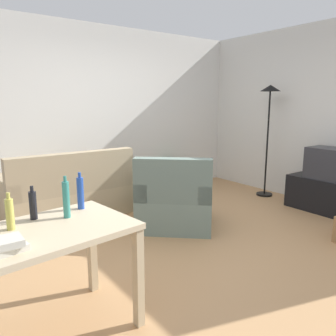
{
  "coord_description": "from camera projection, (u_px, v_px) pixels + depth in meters",
  "views": [
    {
      "loc": [
        -2.27,
        -2.73,
        1.55
      ],
      "look_at": [
        0.1,
        0.5,
        0.75
      ],
      "focal_mm": 35.66,
      "sensor_mm": 36.0,
      "label": 1
    }
  ],
  "objects": [
    {
      "name": "ground_plane",
      "position": [
        187.0,
        242.0,
        3.78
      ],
      "size": [
        5.2,
        4.4,
        0.02
      ],
      "primitive_type": "cube",
      "color": "tan"
    },
    {
      "name": "wall_rear",
      "position": [
        99.0,
        114.0,
        5.25
      ],
      "size": [
        5.2,
        0.1,
        2.7
      ],
      "primitive_type": "cube",
      "color": "silver",
      "rests_on": "ground_plane"
    },
    {
      "name": "wall_right",
      "position": [
        321.0,
        115.0,
        5.02
      ],
      "size": [
        0.1,
        4.4,
        2.7
      ],
      "primitive_type": "cube",
      "color": "silver",
      "rests_on": "ground_plane"
    },
    {
      "name": "couch",
      "position": [
        68.0,
        195.0,
        4.52
      ],
      "size": [
        1.63,
        0.84,
        0.92
      ],
      "rotation": [
        0.0,
        0.0,
        3.14
      ],
      "color": "tan",
      "rests_on": "ground_plane"
    },
    {
      "name": "tv_stand",
      "position": [
        328.0,
        196.0,
        4.72
      ],
      "size": [
        0.44,
        1.1,
        0.48
      ],
      "rotation": [
        0.0,
        0.0,
        1.57
      ],
      "color": "black",
      "rests_on": "ground_plane"
    },
    {
      "name": "tv",
      "position": [
        331.0,
        164.0,
        4.63
      ],
      "size": [
        0.41,
        0.6,
        0.44
      ],
      "rotation": [
        0.0,
        0.0,
        1.57
      ],
      "color": "#2D2D33",
      "rests_on": "tv_stand"
    },
    {
      "name": "torchiere_lamp",
      "position": [
        269.0,
        110.0,
        5.35
      ],
      "size": [
        0.32,
        0.32,
        1.81
      ],
      "color": "black",
      "rests_on": "ground_plane"
    },
    {
      "name": "desk",
      "position": [
        36.0,
        248.0,
        2.08
      ],
      "size": [
        1.27,
        0.84,
        0.76
      ],
      "rotation": [
        0.0,
        0.0,
        0.12
      ],
      "color": "#C6B28E",
      "rests_on": "ground_plane"
    },
    {
      "name": "potted_plant",
      "position": [
        175.0,
        171.0,
        5.96
      ],
      "size": [
        0.36,
        0.36,
        0.57
      ],
      "color": "brown",
      "rests_on": "ground_plane"
    },
    {
      "name": "armchair",
      "position": [
        175.0,
        202.0,
        4.16
      ],
      "size": [
        1.23,
        1.23,
        0.92
      ],
      "rotation": [
        0.0,
        0.0,
        2.4
      ],
      "color": "slate",
      "rests_on": "ground_plane"
    },
    {
      "name": "bottle_squat",
      "position": [
        10.0,
        214.0,
        2.08
      ],
      "size": [
        0.05,
        0.05,
        0.24
      ],
      "color": "#BCB24C",
      "rests_on": "desk"
    },
    {
      "name": "bottle_dark",
      "position": [
        33.0,
        205.0,
        2.26
      ],
      "size": [
        0.05,
        0.05,
        0.23
      ],
      "color": "black",
      "rests_on": "desk"
    },
    {
      "name": "bottle_tall",
      "position": [
        66.0,
        199.0,
        2.29
      ],
      "size": [
        0.05,
        0.05,
        0.3
      ],
      "color": "teal",
      "rests_on": "desk"
    },
    {
      "name": "bottle_blue",
      "position": [
        80.0,
        193.0,
        2.48
      ],
      "size": [
        0.05,
        0.05,
        0.28
      ],
      "color": "#2347A3",
      "rests_on": "desk"
    },
    {
      "name": "book_stack",
      "position": [
        1.0,
        247.0,
        1.76
      ],
      "size": [
        0.27,
        0.18,
        0.08
      ],
      "color": "beige",
      "rests_on": "desk"
    }
  ]
}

